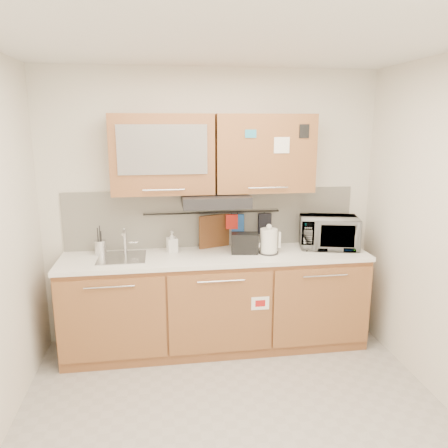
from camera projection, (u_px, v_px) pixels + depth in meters
name	position (u px, v px, depth m)	size (l,w,h in m)	color
floor	(238.00, 428.00, 3.08)	(3.20, 3.20, 0.00)	#9E9993
ceiling	(242.00, 33.00, 2.49)	(3.20, 3.20, 0.00)	white
wall_back	(212.00, 208.00, 4.23)	(3.20, 3.20, 0.00)	silver
base_cabinet	(216.00, 306.00, 4.13)	(2.80, 0.64, 0.88)	brown
countertop	(216.00, 257.00, 4.02)	(2.82, 0.62, 0.04)	white
backsplash	(212.00, 218.00, 4.24)	(2.80, 0.02, 0.56)	silver
upper_cabinets	(213.00, 154.00, 3.94)	(1.82, 0.37, 0.70)	brown
range_hood	(215.00, 200.00, 3.96)	(0.60, 0.46, 0.10)	black
sink	(122.00, 257.00, 3.91)	(0.42, 0.40, 0.26)	silver
utensil_rail	(212.00, 213.00, 4.19)	(0.02, 0.02, 1.30)	black
utensil_crock	(100.00, 247.00, 4.00)	(0.13, 0.13, 0.27)	silver
kettle	(269.00, 242.00, 4.02)	(0.20, 0.18, 0.28)	silver
toaster	(245.00, 243.00, 4.04)	(0.27, 0.18, 0.19)	black
microwave	(329.00, 232.00, 4.21)	(0.54, 0.37, 0.30)	#999999
soap_bottle	(172.00, 242.00, 4.07)	(0.09, 0.09, 0.20)	#999999
cutting_board	(214.00, 235.00, 4.22)	(0.31, 0.02, 0.39)	brown
oven_mitt	(238.00, 224.00, 4.24)	(0.12, 0.03, 0.20)	#214D98
dark_pouch	(265.00, 223.00, 4.27)	(0.13, 0.04, 0.20)	black
pot_holder	(232.00, 222.00, 4.22)	(0.12, 0.02, 0.14)	red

